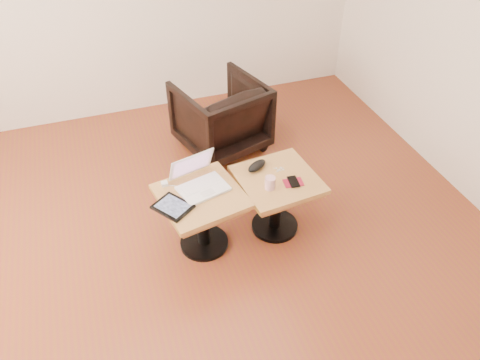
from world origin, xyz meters
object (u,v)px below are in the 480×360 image
object	(u,v)px
side_table_left	(202,208)
laptop	(199,181)
side_table_right	(277,191)
armchair	(221,116)
striped_cup	(270,183)

from	to	relation	value
side_table_left	laptop	xyz separation A→B (m)	(0.02, 0.09, 0.16)
side_table_left	side_table_right	world-z (taller)	same
armchair	side_table_right	bearing A→B (deg)	77.00
side_table_left	armchair	xyz separation A→B (m)	(0.48, 1.13, -0.04)
side_table_left	side_table_right	size ratio (longest dim) A/B	1.07
side_table_left	armchair	world-z (taller)	armchair
striped_cup	armchair	size ratio (longest dim) A/B	0.13
laptop	striped_cup	distance (m)	0.47
side_table_left	laptop	distance (m)	0.19
side_table_right	armchair	xyz separation A→B (m)	(-0.07, 1.13, -0.04)
side_table_right	striped_cup	size ratio (longest dim) A/B	6.39
laptop	armchair	xyz separation A→B (m)	(0.46, 1.03, -0.20)
laptop	armchair	bearing A→B (deg)	51.35
side_table_left	armchair	distance (m)	1.22
side_table_right	laptop	distance (m)	0.56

